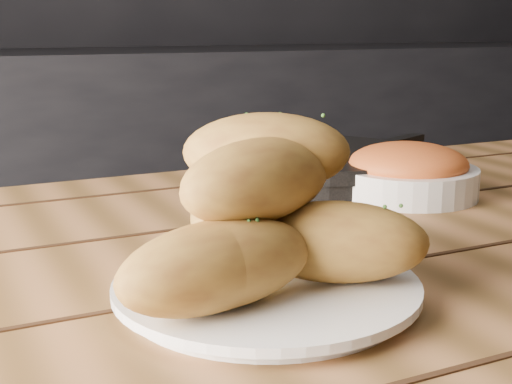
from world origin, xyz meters
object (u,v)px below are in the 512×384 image
at_px(bowl, 408,172).
at_px(bread_rolls, 255,221).
at_px(table, 319,325).
at_px(skillet, 322,165).
at_px(plate, 266,290).

bearing_deg(bowl, bread_rolls, -144.07).
distance_m(table, bread_rolls, 0.27).
xyz_separation_m(bread_rolls, skillet, (0.30, 0.39, -0.05)).
bearing_deg(plate, bread_rolls, -162.35).
xyz_separation_m(plate, bread_rolls, (-0.01, -0.00, 0.06)).
height_order(bread_rolls, bowl, bread_rolls).
relative_size(plate, skillet, 0.61).
height_order(bread_rolls, skillet, bread_rolls).
relative_size(table, plate, 5.82).
relative_size(table, bowl, 8.02).
height_order(plate, bread_rolls, bread_rolls).
height_order(table, bread_rolls, bread_rolls).
bearing_deg(skillet, bread_rolls, -127.50).
bearing_deg(plate, skillet, 53.40).
height_order(plate, skillet, skillet).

